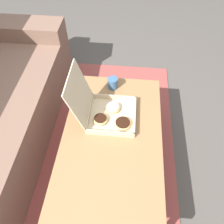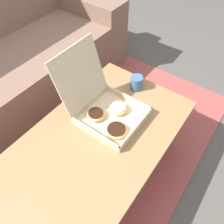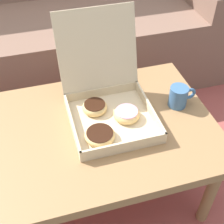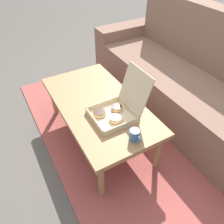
{
  "view_description": "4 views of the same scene",
  "coord_description": "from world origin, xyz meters",
  "px_view_note": "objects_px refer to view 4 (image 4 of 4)",
  "views": [
    {
      "loc": [
        -0.65,
        -0.25,
        1.57
      ],
      "look_at": [
        0.21,
        -0.16,
        0.46
      ],
      "focal_mm": 35.0,
      "sensor_mm": 36.0,
      "label": 1
    },
    {
      "loc": [
        -0.38,
        -0.59,
        1.32
      ],
      "look_at": [
        0.21,
        -0.16,
        0.46
      ],
      "focal_mm": 35.0,
      "sensor_mm": 36.0,
      "label": 2
    },
    {
      "loc": [
        -0.02,
        -0.95,
        1.23
      ],
      "look_at": [
        0.21,
        -0.16,
        0.46
      ],
      "focal_mm": 50.0,
      "sensor_mm": 36.0,
      "label": 3
    },
    {
      "loc": [
        1.28,
        -0.77,
        1.53
      ],
      "look_at": [
        0.21,
        -0.16,
        0.46
      ],
      "focal_mm": 35.0,
      "sensor_mm": 36.0,
      "label": 4
    }
  ],
  "objects_px": {
    "coffee_table": "(98,106)",
    "coffee_mug": "(135,135)",
    "couch": "(184,80)",
    "pastry_box": "(117,108)"
  },
  "relations": [
    {
      "from": "couch",
      "to": "coffee_table",
      "type": "height_order",
      "value": "couch"
    },
    {
      "from": "couch",
      "to": "coffee_table",
      "type": "distance_m",
      "value": 0.97
    },
    {
      "from": "pastry_box",
      "to": "coffee_mug",
      "type": "xyz_separation_m",
      "value": [
        0.28,
        -0.02,
        -0.02
      ]
    },
    {
      "from": "couch",
      "to": "coffee_mug",
      "type": "relative_size",
      "value": 21.14
    },
    {
      "from": "coffee_table",
      "to": "pastry_box",
      "type": "xyz_separation_m",
      "value": [
        0.2,
        0.06,
        0.1
      ]
    },
    {
      "from": "coffee_table",
      "to": "coffee_mug",
      "type": "relative_size",
      "value": 10.77
    },
    {
      "from": "couch",
      "to": "coffee_table",
      "type": "xyz_separation_m",
      "value": [
        0.0,
        -0.97,
        0.04
      ]
    },
    {
      "from": "pastry_box",
      "to": "couch",
      "type": "bearing_deg",
      "value": 102.36
    },
    {
      "from": "pastry_box",
      "to": "coffee_mug",
      "type": "distance_m",
      "value": 0.28
    },
    {
      "from": "couch",
      "to": "pastry_box",
      "type": "height_order",
      "value": "couch"
    }
  ]
}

